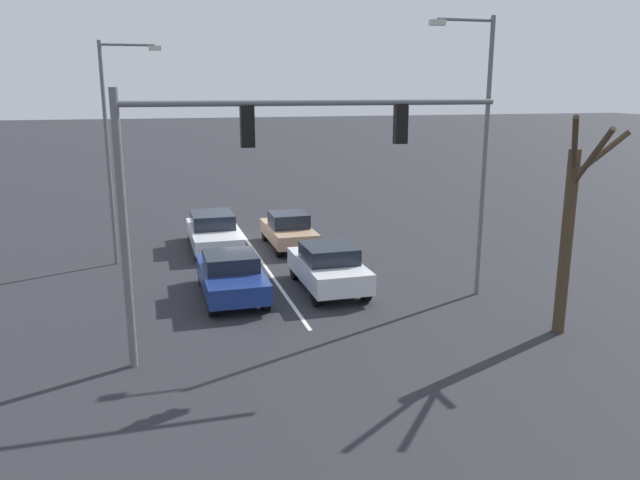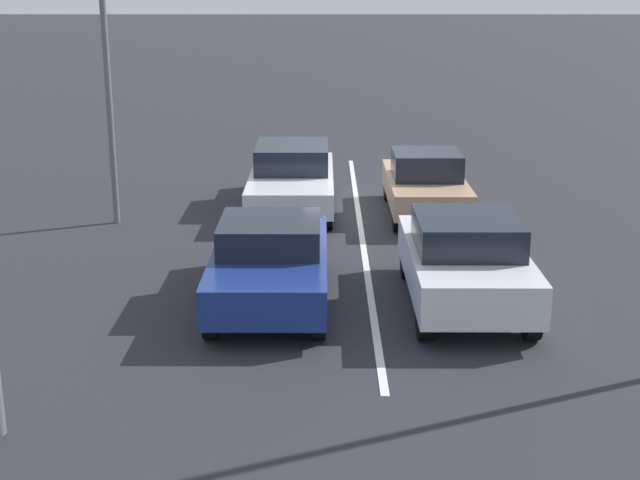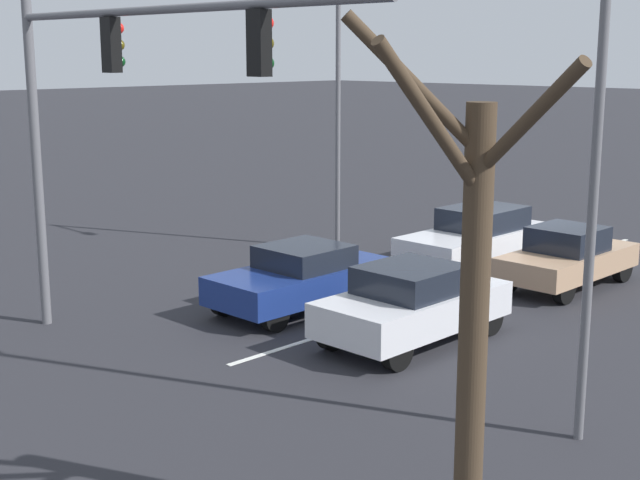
{
  "view_description": "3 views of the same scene",
  "coord_description": "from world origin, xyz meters",
  "px_view_note": "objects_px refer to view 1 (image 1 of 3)",
  "views": [
    {
      "loc": [
        4.15,
        25.32,
        6.57
      ],
      "look_at": [
        -0.9,
        7.41,
        2.02
      ],
      "focal_mm": 35.0,
      "sensor_mm": 36.0,
      "label": 1
    },
    {
      "loc": [
        0.8,
        20.19,
        5.23
      ],
      "look_at": [
        0.86,
        6.73,
        1.28
      ],
      "focal_mm": 50.0,
      "sensor_mm": 36.0,
      "label": 2
    },
    {
      "loc": [
        -11.92,
        19.35,
        5.53
      ],
      "look_at": [
        1.18,
        6.06,
        1.62
      ],
      "focal_mm": 50.0,
      "sensor_mm": 36.0,
      "label": 3
    }
  ],
  "objects_px": {
    "car_white_midlane_second": "(213,231)",
    "bare_tree_near": "(570,227)",
    "street_lamp_right_shoulder": "(114,139)",
    "car_silver_leftlane_front": "(328,267)",
    "street_lamp_left_shoulder": "(480,141)",
    "traffic_signal_gantry": "(241,163)",
    "car_tan_leftlane_second": "(289,230)",
    "car_navy_midlane_front": "(231,275)"
  },
  "relations": [
    {
      "from": "car_white_midlane_second",
      "to": "bare_tree_near",
      "type": "distance_m",
      "value": 14.7
    },
    {
      "from": "street_lamp_right_shoulder",
      "to": "car_silver_leftlane_front",
      "type": "bearing_deg",
      "value": 142.18
    },
    {
      "from": "street_lamp_left_shoulder",
      "to": "bare_tree_near",
      "type": "xyz_separation_m",
      "value": [
        -0.74,
        3.64,
        -1.98
      ]
    },
    {
      "from": "car_silver_leftlane_front",
      "to": "traffic_signal_gantry",
      "type": "height_order",
      "value": "traffic_signal_gantry"
    },
    {
      "from": "car_white_midlane_second",
      "to": "street_lamp_left_shoulder",
      "type": "relative_size",
      "value": 0.55
    },
    {
      "from": "car_silver_leftlane_front",
      "to": "car_tan_leftlane_second",
      "type": "relative_size",
      "value": 1.02
    },
    {
      "from": "street_lamp_right_shoulder",
      "to": "bare_tree_near",
      "type": "distance_m",
      "value": 15.95
    },
    {
      "from": "bare_tree_near",
      "to": "car_white_midlane_second",
      "type": "bearing_deg",
      "value": -55.93
    },
    {
      "from": "car_navy_midlane_front",
      "to": "bare_tree_near",
      "type": "relative_size",
      "value": 0.72
    },
    {
      "from": "car_tan_leftlane_second",
      "to": "traffic_signal_gantry",
      "type": "relative_size",
      "value": 0.42
    },
    {
      "from": "street_lamp_left_shoulder",
      "to": "car_white_midlane_second",
      "type": "bearing_deg",
      "value": -48.61
    },
    {
      "from": "car_tan_leftlane_second",
      "to": "street_lamp_left_shoulder",
      "type": "relative_size",
      "value": 0.46
    },
    {
      "from": "car_tan_leftlane_second",
      "to": "bare_tree_near",
      "type": "bearing_deg",
      "value": 114.07
    },
    {
      "from": "car_silver_leftlane_front",
      "to": "street_lamp_right_shoulder",
      "type": "distance_m",
      "value": 9.37
    },
    {
      "from": "street_lamp_left_shoulder",
      "to": "traffic_signal_gantry",
      "type": "bearing_deg",
      "value": 18.53
    },
    {
      "from": "car_tan_leftlane_second",
      "to": "traffic_signal_gantry",
      "type": "distance_m",
      "value": 11.62
    },
    {
      "from": "car_navy_midlane_front",
      "to": "bare_tree_near",
      "type": "bearing_deg",
      "value": 146.07
    },
    {
      "from": "car_navy_midlane_front",
      "to": "bare_tree_near",
      "type": "distance_m",
      "value": 10.24
    },
    {
      "from": "car_navy_midlane_front",
      "to": "car_white_midlane_second",
      "type": "distance_m",
      "value": 6.47
    },
    {
      "from": "car_white_midlane_second",
      "to": "street_lamp_right_shoulder",
      "type": "height_order",
      "value": "street_lamp_right_shoulder"
    },
    {
      "from": "car_navy_midlane_front",
      "to": "traffic_signal_gantry",
      "type": "height_order",
      "value": "traffic_signal_gantry"
    },
    {
      "from": "traffic_signal_gantry",
      "to": "street_lamp_right_shoulder",
      "type": "distance_m",
      "value": 10.12
    },
    {
      "from": "street_lamp_right_shoulder",
      "to": "bare_tree_near",
      "type": "xyz_separation_m",
      "value": [
        -11.77,
        10.62,
        -1.77
      ]
    },
    {
      "from": "car_tan_leftlane_second",
      "to": "street_lamp_right_shoulder",
      "type": "xyz_separation_m",
      "value": [
        6.7,
        0.72,
        4.02
      ]
    },
    {
      "from": "car_silver_leftlane_front",
      "to": "street_lamp_left_shoulder",
      "type": "relative_size",
      "value": 0.47
    },
    {
      "from": "car_white_midlane_second",
      "to": "car_silver_leftlane_front",
      "type": "bearing_deg",
      "value": 114.91
    },
    {
      "from": "car_white_midlane_second",
      "to": "bare_tree_near",
      "type": "bearing_deg",
      "value": 124.07
    },
    {
      "from": "car_silver_leftlane_front",
      "to": "bare_tree_near",
      "type": "relative_size",
      "value": 0.68
    },
    {
      "from": "car_white_midlane_second",
      "to": "street_lamp_left_shoulder",
      "type": "height_order",
      "value": "street_lamp_left_shoulder"
    },
    {
      "from": "traffic_signal_gantry",
      "to": "bare_tree_near",
      "type": "xyz_separation_m",
      "value": [
        -8.53,
        1.03,
        -1.84
      ]
    },
    {
      "from": "car_navy_midlane_front",
      "to": "street_lamp_right_shoulder",
      "type": "xyz_separation_m",
      "value": [
        3.49,
        -5.05,
        4.04
      ]
    },
    {
      "from": "car_white_midlane_second",
      "to": "car_navy_midlane_front",
      "type": "bearing_deg",
      "value": 88.76
    },
    {
      "from": "traffic_signal_gantry",
      "to": "bare_tree_near",
      "type": "height_order",
      "value": "traffic_signal_gantry"
    },
    {
      "from": "car_tan_leftlane_second",
      "to": "street_lamp_left_shoulder",
      "type": "xyz_separation_m",
      "value": [
        -4.33,
        7.7,
        4.23
      ]
    },
    {
      "from": "car_tan_leftlane_second",
      "to": "car_white_midlane_second",
      "type": "relative_size",
      "value": 0.84
    },
    {
      "from": "street_lamp_right_shoulder",
      "to": "street_lamp_left_shoulder",
      "type": "bearing_deg",
      "value": 147.68
    },
    {
      "from": "car_white_midlane_second",
      "to": "street_lamp_left_shoulder",
      "type": "bearing_deg",
      "value": 131.39
    },
    {
      "from": "car_navy_midlane_front",
      "to": "traffic_signal_gantry",
      "type": "xyz_separation_m",
      "value": [
        0.25,
        4.54,
        4.11
      ]
    },
    {
      "from": "car_tan_leftlane_second",
      "to": "bare_tree_near",
      "type": "height_order",
      "value": "bare_tree_near"
    },
    {
      "from": "bare_tree_near",
      "to": "car_tan_leftlane_second",
      "type": "bearing_deg",
      "value": -65.93
    },
    {
      "from": "bare_tree_near",
      "to": "street_lamp_right_shoulder",
      "type": "bearing_deg",
      "value": -42.05
    },
    {
      "from": "car_navy_midlane_front",
      "to": "street_lamp_left_shoulder",
      "type": "relative_size",
      "value": 0.49
    }
  ]
}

